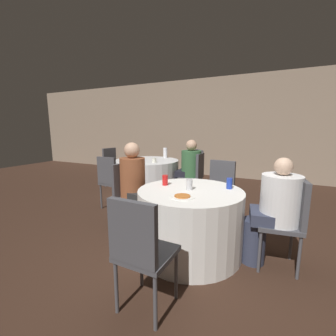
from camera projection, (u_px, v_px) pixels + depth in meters
ground_plane at (202, 250)px, 2.62m from camera, size 16.00×16.00×0.00m
wall_back at (250, 128)px, 6.07m from camera, size 16.00×0.06×2.80m
table_near at (190, 221)px, 2.53m from camera, size 1.16×1.16×0.73m
table_far at (147, 177)px, 4.83m from camera, size 1.36×1.36×0.73m
chair_near_west at (128, 190)px, 3.08m from camera, size 0.47×0.47×0.92m
chair_near_south at (140, 246)px, 1.62m from camera, size 0.41×0.41×0.92m
chair_near_east at (290, 215)px, 2.20m from camera, size 0.46×0.45×0.92m
chair_near_north at (220, 186)px, 3.33m from camera, size 0.44×0.44×0.92m
chair_far_west at (112, 163)px, 5.41m from camera, size 0.46×0.46×0.92m
chair_far_northeast at (195, 166)px, 5.02m from camera, size 0.56×0.56×0.92m
chair_far_east at (196, 172)px, 4.34m from camera, size 0.41×0.41×0.92m
chair_far_south at (111, 178)px, 3.85m from camera, size 0.42×0.43×0.92m
person_white_shirt at (272, 210)px, 2.24m from camera, size 0.52×0.40×1.12m
person_green_jacket at (188, 169)px, 4.39m from camera, size 0.53×0.38×1.18m
person_floral_shirt at (137, 188)px, 2.98m from camera, size 0.50×0.37×1.21m
pizza_plate_near at (182, 196)px, 2.21m from camera, size 0.25×0.25×0.02m
soda_can_red at (165, 180)px, 2.67m from camera, size 0.07×0.07×0.12m
soda_can_silver at (189, 184)px, 2.46m from camera, size 0.07×0.07×0.12m
soda_can_blue at (229, 183)px, 2.51m from camera, size 0.07×0.07×0.12m
bottle_far at (165, 153)px, 5.10m from camera, size 0.09×0.09×0.23m
cup_far at (154, 160)px, 4.42m from camera, size 0.08×0.08×0.09m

